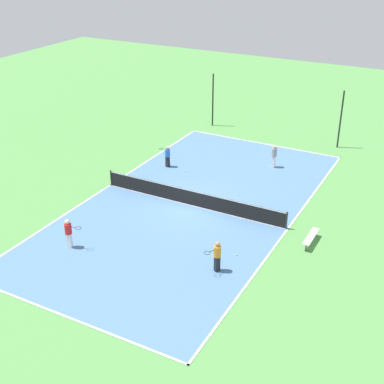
{
  "coord_description": "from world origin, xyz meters",
  "views": [
    {
      "loc": [
        13.19,
        -24.73,
        14.86
      ],
      "look_at": [
        0.0,
        0.0,
        0.9
      ],
      "focal_mm": 50.0,
      "sensor_mm": 36.0,
      "label": 1
    }
  ],
  "objects_px": {
    "player_coach_red": "(69,232)",
    "tennis_ball_midcourt": "(185,171)",
    "player_center_orange": "(217,254)",
    "bench": "(311,237)",
    "tennis_net": "(192,197)",
    "player_baseline_gray": "(274,155)",
    "player_near_blue": "(167,155)",
    "tennis_ball_far_baseline": "(236,255)",
    "tennis_ball_near_net": "(173,160)",
    "fence_post_back_left": "(213,100)"
  },
  "relations": [
    {
      "from": "tennis_net",
      "to": "player_coach_red",
      "type": "distance_m",
      "value": 7.81
    },
    {
      "from": "tennis_ball_far_baseline",
      "to": "tennis_ball_midcourt",
      "type": "xyz_separation_m",
      "value": [
        -7.22,
        7.81,
        0.0
      ]
    },
    {
      "from": "player_center_orange",
      "to": "tennis_ball_midcourt",
      "type": "height_order",
      "value": "player_center_orange"
    },
    {
      "from": "tennis_net",
      "to": "bench",
      "type": "relative_size",
      "value": 6.15
    },
    {
      "from": "player_center_orange",
      "to": "tennis_ball_midcourt",
      "type": "xyz_separation_m",
      "value": [
        -6.92,
        9.48,
        -0.89
      ]
    },
    {
      "from": "player_near_blue",
      "to": "player_center_orange",
      "type": "distance_m",
      "value": 12.75
    },
    {
      "from": "player_baseline_gray",
      "to": "player_center_orange",
      "type": "xyz_separation_m",
      "value": [
        1.93,
        -12.97,
        0.01
      ]
    },
    {
      "from": "player_coach_red",
      "to": "player_center_orange",
      "type": "bearing_deg",
      "value": 2.07
    },
    {
      "from": "player_center_orange",
      "to": "tennis_ball_far_baseline",
      "type": "relative_size",
      "value": 23.87
    },
    {
      "from": "tennis_ball_near_net",
      "to": "tennis_ball_far_baseline",
      "type": "bearing_deg",
      "value": -45.75
    },
    {
      "from": "bench",
      "to": "player_coach_red",
      "type": "xyz_separation_m",
      "value": [
        -10.82,
        -6.21,
        0.56
      ]
    },
    {
      "from": "player_coach_red",
      "to": "player_near_blue",
      "type": "xyz_separation_m",
      "value": [
        -0.79,
        11.26,
        -0.07
      ]
    },
    {
      "from": "bench",
      "to": "player_center_orange",
      "type": "bearing_deg",
      "value": 144.71
    },
    {
      "from": "player_baseline_gray",
      "to": "tennis_ball_midcourt",
      "type": "xyz_separation_m",
      "value": [
        -4.99,
        -3.49,
        -0.89
      ]
    },
    {
      "from": "bench",
      "to": "tennis_ball_midcourt",
      "type": "distance_m",
      "value": 11.28
    },
    {
      "from": "player_center_orange",
      "to": "tennis_ball_midcourt",
      "type": "bearing_deg",
      "value": -116.94
    },
    {
      "from": "player_baseline_gray",
      "to": "player_center_orange",
      "type": "distance_m",
      "value": 13.11
    },
    {
      "from": "tennis_net",
      "to": "player_baseline_gray",
      "type": "height_order",
      "value": "player_baseline_gray"
    },
    {
      "from": "player_coach_red",
      "to": "player_center_orange",
      "type": "distance_m",
      "value": 7.77
    },
    {
      "from": "tennis_ball_midcourt",
      "to": "player_baseline_gray",
      "type": "bearing_deg",
      "value": 34.98
    },
    {
      "from": "tennis_ball_near_net",
      "to": "player_center_orange",
      "type": "bearing_deg",
      "value": -51.46
    },
    {
      "from": "tennis_net",
      "to": "player_coach_red",
      "type": "height_order",
      "value": "player_coach_red"
    },
    {
      "from": "player_near_blue",
      "to": "tennis_ball_far_baseline",
      "type": "relative_size",
      "value": 22.15
    },
    {
      "from": "tennis_ball_far_baseline",
      "to": "tennis_ball_near_net",
      "type": "height_order",
      "value": "same"
    },
    {
      "from": "player_baseline_gray",
      "to": "tennis_ball_midcourt",
      "type": "distance_m",
      "value": 6.16
    },
    {
      "from": "player_near_blue",
      "to": "player_baseline_gray",
      "type": "bearing_deg",
      "value": -137.83
    },
    {
      "from": "player_coach_red",
      "to": "tennis_ball_near_net",
      "type": "bearing_deg",
      "value": 84.41
    },
    {
      "from": "player_coach_red",
      "to": "player_baseline_gray",
      "type": "xyz_separation_m",
      "value": [
        5.66,
        14.61,
        -0.0
      ]
    },
    {
      "from": "player_baseline_gray",
      "to": "player_near_blue",
      "type": "bearing_deg",
      "value": 114.17
    },
    {
      "from": "tennis_ball_near_net",
      "to": "fence_post_back_left",
      "type": "bearing_deg",
      "value": 96.04
    },
    {
      "from": "tennis_ball_near_net",
      "to": "fence_post_back_left",
      "type": "relative_size",
      "value": 0.02
    },
    {
      "from": "tennis_ball_midcourt",
      "to": "fence_post_back_left",
      "type": "distance_m",
      "value": 9.85
    },
    {
      "from": "player_coach_red",
      "to": "tennis_ball_midcourt",
      "type": "distance_m",
      "value": 11.18
    },
    {
      "from": "player_center_orange",
      "to": "fence_post_back_left",
      "type": "bearing_deg",
      "value": -126.42
    },
    {
      "from": "player_coach_red",
      "to": "player_near_blue",
      "type": "distance_m",
      "value": 11.29
    },
    {
      "from": "player_near_blue",
      "to": "fence_post_back_left",
      "type": "relative_size",
      "value": 0.35
    },
    {
      "from": "tennis_net",
      "to": "player_baseline_gray",
      "type": "distance_m",
      "value": 7.94
    },
    {
      "from": "tennis_ball_midcourt",
      "to": "tennis_ball_near_net",
      "type": "xyz_separation_m",
      "value": [
        -1.66,
        1.3,
        0.0
      ]
    },
    {
      "from": "player_coach_red",
      "to": "tennis_net",
      "type": "bearing_deg",
      "value": 54.19
    },
    {
      "from": "bench",
      "to": "tennis_ball_far_baseline",
      "type": "bearing_deg",
      "value": 134.65
    },
    {
      "from": "player_center_orange",
      "to": "player_baseline_gray",
      "type": "bearing_deg",
      "value": -144.64
    },
    {
      "from": "player_center_orange",
      "to": "tennis_ball_midcourt",
      "type": "distance_m",
      "value": 11.77
    },
    {
      "from": "tennis_net",
      "to": "fence_post_back_left",
      "type": "xyz_separation_m",
      "value": [
        -5.21,
        13.38,
        1.62
      ]
    },
    {
      "from": "player_coach_red",
      "to": "player_baseline_gray",
      "type": "bearing_deg",
      "value": 58.66
    },
    {
      "from": "player_near_blue",
      "to": "player_center_orange",
      "type": "relative_size",
      "value": 0.93
    },
    {
      "from": "player_baseline_gray",
      "to": "fence_post_back_left",
      "type": "distance_m",
      "value": 9.56
    },
    {
      "from": "player_coach_red",
      "to": "bench",
      "type": "bearing_deg",
      "value": 19.69
    },
    {
      "from": "tennis_net",
      "to": "player_near_blue",
      "type": "relative_size",
      "value": 7.8
    },
    {
      "from": "bench",
      "to": "tennis_ball_midcourt",
      "type": "bearing_deg",
      "value": 64.19
    },
    {
      "from": "bench",
      "to": "player_baseline_gray",
      "type": "distance_m",
      "value": 9.88
    }
  ]
}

